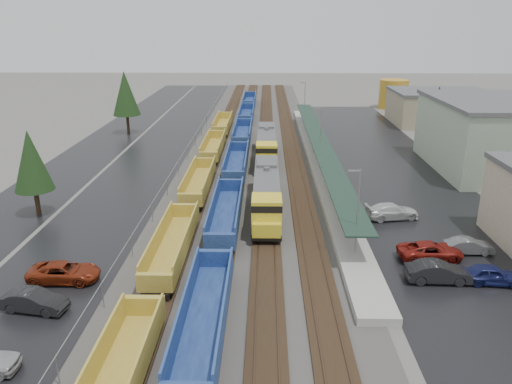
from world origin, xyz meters
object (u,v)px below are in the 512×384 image
at_px(locomotive_trail, 267,146).
at_px(parked_car_east_a, 438,272).
at_px(storage_tank, 393,94).
at_px(parked_car_west_c, 64,272).
at_px(locomotive_lead, 267,193).
at_px(parked_car_east_e, 469,246).
at_px(parked_car_west_b, 34,301).
at_px(well_string_blue, 237,163).
at_px(parked_car_east_d, 492,275).
at_px(well_string_yellow, 188,209).
at_px(parked_car_east_c, 392,211).
at_px(parked_car_east_b, 431,251).

xyz_separation_m(locomotive_trail, parked_car_east_a, (13.34, -35.38, -1.42)).
relative_size(storage_tank, parked_car_east_a, 1.30).
height_order(locomotive_trail, parked_car_west_c, locomotive_trail).
height_order(locomotive_lead, parked_car_east_e, locomotive_lead).
bearing_deg(parked_car_west_b, parked_car_east_a, -71.45).
distance_m(well_string_blue, parked_car_east_a, 34.35).
xyz_separation_m(well_string_blue, parked_car_east_d, (21.37, -29.84, -0.45)).
xyz_separation_m(storage_tank, parked_car_west_c, (-45.08, -82.36, -2.50)).
distance_m(locomotive_trail, well_string_yellow, 24.28).
bearing_deg(parked_car_west_b, parked_car_east_d, -72.84).
height_order(parked_car_east_c, parked_car_east_e, parked_car_east_c).
height_order(locomotive_lead, well_string_yellow, locomotive_lead).
bearing_deg(locomotive_lead, parked_car_east_e, -27.68).
bearing_deg(parked_car_east_b, locomotive_trail, 18.55).
relative_size(locomotive_trail, parked_car_west_b, 3.98).
relative_size(parked_car_west_b, parked_car_east_d, 1.03).
xyz_separation_m(locomotive_lead, well_string_yellow, (-8.00, -1.90, -1.06)).
bearing_deg(parked_car_east_d, parked_car_east_b, 45.23).
xyz_separation_m(storage_tank, parked_car_east_e, (-11.64, -76.80, -2.57)).
bearing_deg(storage_tank, parked_car_east_e, -98.62).
distance_m(parked_car_east_a, parked_car_east_c, 13.11).
bearing_deg(well_string_blue, parked_car_east_e, -48.55).
distance_m(locomotive_lead, parked_car_east_c, 13.00).
bearing_deg(parked_car_east_d, parked_car_east_e, 1.81).
bearing_deg(parked_car_east_a, parked_car_west_b, 100.13).
height_order(well_string_yellow, parked_car_east_b, well_string_yellow).
relative_size(locomotive_lead, well_string_yellow, 0.18).
bearing_deg(storage_tank, parked_car_west_c, -118.69).
xyz_separation_m(parked_car_east_c, parked_car_east_e, (4.81, -7.99, -0.11)).
height_order(well_string_yellow, storage_tank, storage_tank).
height_order(storage_tank, parked_car_east_e, storage_tank).
relative_size(locomotive_trail, well_string_blue, 0.15).
bearing_deg(parked_car_east_c, storage_tank, -24.10).
xyz_separation_m(storage_tank, parked_car_east_d, (-11.95, -82.11, -2.49)).
relative_size(locomotive_lead, parked_car_east_d, 4.11).
height_order(parked_car_west_b, parked_car_west_c, parked_car_west_b).
xyz_separation_m(well_string_yellow, well_string_blue, (4.00, 17.17, 0.03)).
distance_m(parked_car_west_b, parked_car_east_d, 33.90).
relative_size(locomotive_trail, parked_car_east_e, 4.41).
bearing_deg(parked_car_east_e, parked_car_east_a, 139.43).
bearing_deg(parked_car_east_d, well_string_yellow, 68.52).
relative_size(locomotive_trail, parked_car_east_a, 3.69).
bearing_deg(well_string_yellow, locomotive_trail, 70.75).
bearing_deg(well_string_yellow, parked_car_east_c, 1.72).
bearing_deg(parked_car_east_c, parked_car_west_b, 110.82).
xyz_separation_m(locomotive_lead, well_string_blue, (-4.00, 15.27, -1.03)).
distance_m(locomotive_lead, parked_car_west_b, 25.09).
height_order(locomotive_lead, locomotive_trail, same).
bearing_deg(storage_tank, locomotive_lead, -113.46).
bearing_deg(well_string_blue, storage_tank, 57.49).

